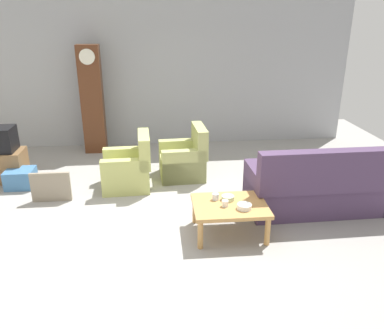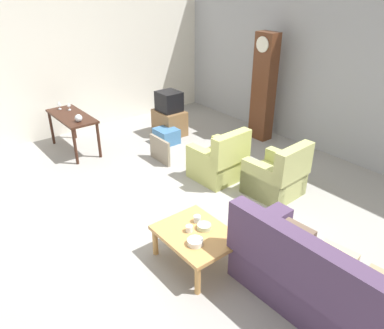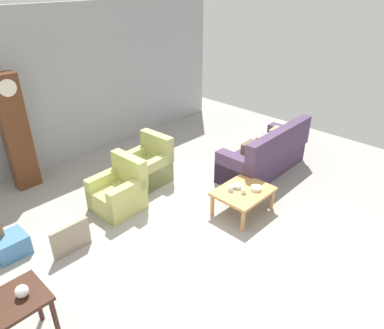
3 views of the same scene
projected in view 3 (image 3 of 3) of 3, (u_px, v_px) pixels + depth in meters
The scene contains 14 objects.
ground_plane at pixel (188, 221), 5.99m from camera, with size 10.40×10.40×0.00m, color #999691.
garage_door_wall at pixel (64, 86), 7.43m from camera, with size 8.40×0.16×3.20m, color #9EA0A5.
couch_floral at pixel (265, 156), 7.34m from camera, with size 2.12×0.92×1.04m.
armchair_olive_near at pixel (119, 192), 6.22m from camera, with size 0.82×0.79×0.92m.
armchair_olive_far at pixel (148, 167), 7.06m from camera, with size 0.83×0.80×0.92m.
coffee_table_wood at pixel (243, 193), 6.09m from camera, with size 0.96×0.76×0.43m.
grandfather_clock at pixel (16, 133), 6.51m from camera, with size 0.44×0.30×2.19m.
framed_picture_leaning at pixel (71, 239), 5.25m from camera, with size 0.60×0.05×0.47m, color gray.
storage_box_blue at pixel (11, 245), 5.24m from camera, with size 0.46×0.42×0.31m, color teal.
glass_dome_cloche at pixel (22, 291), 3.65m from camera, with size 0.14×0.14×0.14m, color silver.
cup_white_porcelain at pixel (243, 191), 5.96m from camera, with size 0.08×0.08×0.08m, color white.
cup_blue_rimmed at pixel (231, 189), 6.02m from camera, with size 0.09×0.09×0.09m, color silver.
bowl_white_stacked at pixel (256, 188), 6.05m from camera, with size 0.18×0.18×0.06m, color white.
bowl_shallow_green at pixel (237, 186), 6.12m from camera, with size 0.17×0.17×0.06m, color #B2C69E.
Camera 3 is at (-3.43, -3.40, 3.68)m, focal length 33.42 mm.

